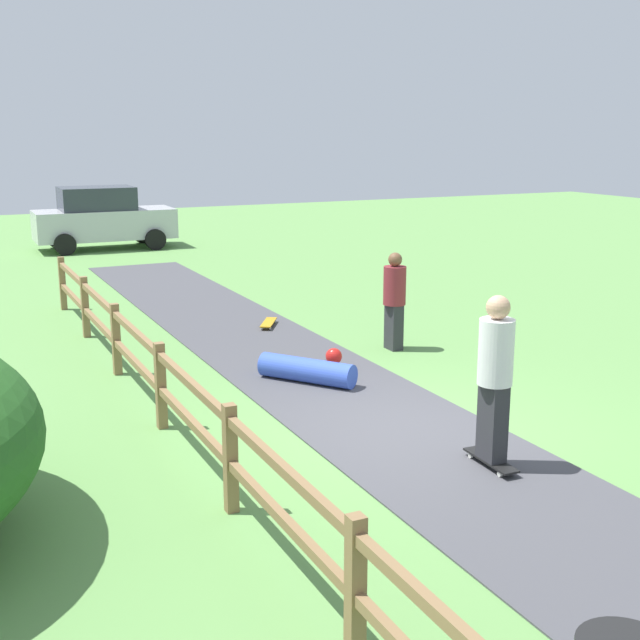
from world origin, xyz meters
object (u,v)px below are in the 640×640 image
at_px(parked_car_silver, 103,218).
at_px(skater_riding, 495,372).
at_px(skateboard_loose, 269,323).
at_px(bystander_maroon, 394,297).
at_px(skater_fallen, 309,369).

bearing_deg(parked_car_silver, skater_riding, -88.85).
height_order(skater_riding, skateboard_loose, skater_riding).
relative_size(skater_riding, bystander_maroon, 1.16).
distance_m(bystander_maroon, parked_car_silver, 14.46).
bearing_deg(skater_fallen, parked_car_silver, 89.68).
xyz_separation_m(skater_fallen, parked_car_silver, (0.08, 15.40, 0.76)).
bearing_deg(skater_riding, skater_fallen, 97.13).
xyz_separation_m(skater_riding, bystander_maroon, (1.61, 4.83, -0.19)).
bearing_deg(skater_riding, bystander_maroon, 71.56).
bearing_deg(skater_riding, parked_car_silver, 91.15).
bearing_deg(parked_car_silver, bystander_maroon, -82.06).
bearing_deg(parked_car_silver, skater_fallen, -90.32).
height_order(skater_riding, bystander_maroon, skater_riding).
bearing_deg(skater_fallen, bystander_maroon, 27.53).
relative_size(skater_riding, parked_car_silver, 0.46).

